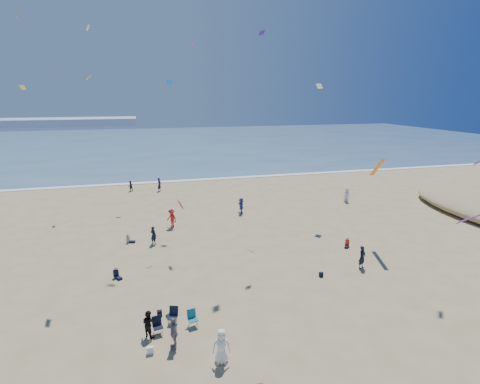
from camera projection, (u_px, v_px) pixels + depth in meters
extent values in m
cube|color=#476B84|center=(154.00, 143.00, 104.88)|extent=(220.00, 100.00, 0.06)
cube|color=white|center=(167.00, 182.00, 58.08)|extent=(220.00, 1.20, 0.08)
cube|color=#7A8EA8|center=(3.00, 123.00, 159.80)|extent=(110.00, 20.00, 3.20)
imported|color=black|center=(153.00, 235.00, 33.58)|extent=(0.72, 0.71, 1.67)
imported|color=black|center=(362.00, 257.00, 28.87)|extent=(0.78, 0.68, 1.81)
imported|color=black|center=(130.00, 186.00, 52.30)|extent=(0.90, 0.86, 1.46)
imported|color=black|center=(149.00, 324.00, 20.67)|extent=(0.95, 0.96, 1.57)
imported|color=gray|center=(174.00, 333.00, 19.69)|extent=(0.43, 1.04, 1.77)
imported|color=silver|center=(347.00, 195.00, 46.96)|extent=(0.72, 0.97, 1.81)
imported|color=#393E9C|center=(241.00, 206.00, 42.43)|extent=(0.72, 1.71, 1.79)
imported|color=black|center=(159.00, 185.00, 52.18)|extent=(0.75, 0.83, 1.91)
imported|color=red|center=(172.00, 218.00, 37.84)|extent=(1.33, 1.43, 1.93)
imported|color=white|center=(221.00, 346.00, 18.59)|extent=(0.99, 0.74, 1.84)
cube|color=white|center=(150.00, 350.00, 19.38)|extent=(0.35, 0.20, 0.40)
cube|color=black|center=(159.00, 313.00, 22.69)|extent=(0.30, 0.22, 0.38)
cube|color=black|center=(321.00, 274.00, 27.67)|extent=(0.28, 0.18, 0.34)
cube|color=#C71F50|center=(180.00, 204.00, 24.28)|extent=(0.43, 0.79, 0.56)
cube|color=white|center=(88.00, 28.00, 43.61)|extent=(0.45, 0.61, 0.67)
cube|color=silver|center=(319.00, 86.00, 39.31)|extent=(0.81, 0.81, 0.49)
cube|color=orange|center=(18.00, 12.00, 23.01)|extent=(0.50, 0.86, 0.55)
cube|color=purple|center=(192.00, 45.00, 33.57)|extent=(0.40, 0.81, 0.39)
cube|color=#1F85E4|center=(170.00, 82.00, 32.87)|extent=(0.64, 0.56, 0.41)
cube|color=yellow|center=(23.00, 87.00, 39.85)|extent=(0.58, 0.49, 0.44)
cube|color=#481E90|center=(262.00, 33.00, 37.15)|extent=(0.49, 0.86, 0.47)
cube|color=orange|center=(89.00, 78.00, 25.73)|extent=(0.41, 0.87, 0.34)
cube|color=orange|center=(377.00, 168.00, 32.24)|extent=(0.35, 2.64, 1.87)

